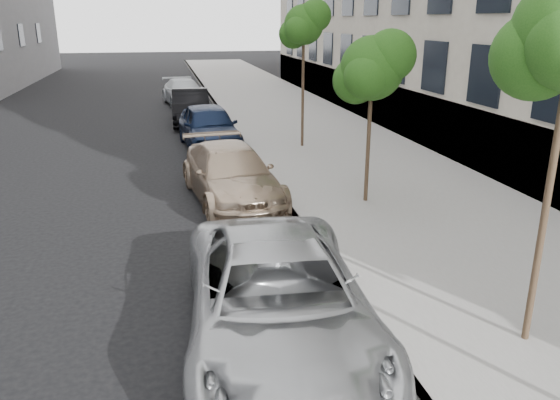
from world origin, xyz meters
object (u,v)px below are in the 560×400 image
object	(u,v)px
suv	(231,174)
sedan_rear	(184,93)
minivan	(278,300)
tree_far	(304,25)
sedan_blue	(209,127)
tree_mid	(373,68)
sedan_black	(190,107)

from	to	relation	value
suv	sedan_rear	size ratio (longest dim) A/B	1.02
minivan	tree_far	bearing A→B (deg)	78.33
suv	sedan_blue	world-z (taller)	sedan_blue
tree_far	suv	bearing A→B (deg)	-121.66
tree_mid	minivan	world-z (taller)	tree_mid
sedan_blue	minivan	bearing A→B (deg)	-94.93
sedan_blue	sedan_black	world-z (taller)	sedan_blue
sedan_blue	sedan_black	distance (m)	5.30
sedan_black	sedan_rear	world-z (taller)	sedan_black
tree_mid	sedan_blue	world-z (taller)	tree_mid
tree_mid	suv	world-z (taller)	tree_mid
minivan	suv	world-z (taller)	minivan
sedan_blue	sedan_rear	size ratio (longest dim) A/B	0.98
tree_far	sedan_black	distance (m)	8.04
minivan	suv	xyz separation A→B (m)	(0.21, 6.86, -0.05)
sedan_blue	tree_mid	bearing A→B (deg)	-69.77
tree_far	minivan	bearing A→B (deg)	-106.11
sedan_black	sedan_rear	bearing A→B (deg)	91.81
tree_mid	sedan_rear	world-z (taller)	tree_mid
suv	sedan_rear	bearing A→B (deg)	84.86
minivan	sedan_rear	bearing A→B (deg)	94.84
sedan_black	sedan_blue	bearing A→B (deg)	-84.48
tree_far	sedan_rear	size ratio (longest dim) A/B	1.05
sedan_rear	minivan	bearing A→B (deg)	-96.98
sedan_blue	sedan_rear	bearing A→B (deg)	87.97
tree_mid	tree_far	world-z (taller)	tree_far
tree_far	tree_mid	bearing A→B (deg)	-90.00
minivan	sedan_rear	distance (m)	24.09
sedan_blue	tree_far	bearing A→B (deg)	-18.97
suv	sedan_rear	distance (m)	17.24
suv	sedan_rear	xyz separation A→B (m)	(-0.38, 17.24, -0.02)
tree_mid	suv	bearing A→B (deg)	161.64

